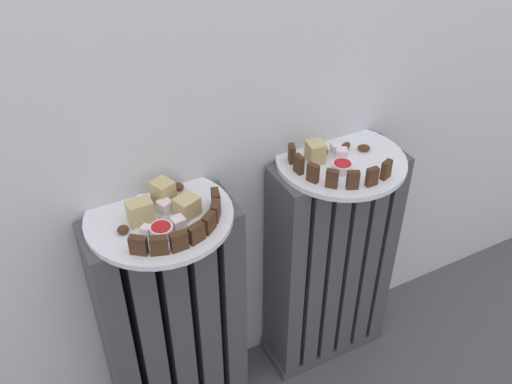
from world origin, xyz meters
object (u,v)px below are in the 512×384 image
at_px(plate_left, 159,216).
at_px(fork, 170,224).
at_px(jam_bowl_left, 162,231).
at_px(plate_right, 341,160).
at_px(radiator_left, 174,325).
at_px(radiator_right, 330,265).
at_px(jam_bowl_right, 342,166).

bearing_deg(plate_left, fork, -78.19).
distance_m(jam_bowl_left, fork, 0.04).
height_order(plate_right, fork, fork).
height_order(plate_left, plate_right, same).
distance_m(radiator_left, radiator_right, 0.42).
distance_m(plate_right, fork, 0.42).
height_order(radiator_left, jam_bowl_right, jam_bowl_right).
distance_m(radiator_right, jam_bowl_right, 0.34).
xyz_separation_m(radiator_left, radiator_right, (0.42, -0.00, 0.00)).
xyz_separation_m(plate_left, jam_bowl_right, (0.40, -0.04, 0.02)).
xyz_separation_m(radiator_right, fork, (-0.42, -0.04, 0.33)).
relative_size(jam_bowl_right, fork, 0.50).
distance_m(plate_left, jam_bowl_left, 0.07).
height_order(radiator_left, jam_bowl_left, jam_bowl_left).
relative_size(radiator_right, plate_left, 2.14).
xyz_separation_m(plate_left, fork, (0.01, -0.04, 0.01)).
bearing_deg(radiator_right, plate_right, 0.00).
bearing_deg(jam_bowl_right, radiator_left, 174.21).
xyz_separation_m(plate_right, fork, (-0.42, -0.04, 0.01)).
relative_size(radiator_right, jam_bowl_right, 13.69).
xyz_separation_m(plate_left, jam_bowl_left, (-0.02, -0.06, 0.02)).
height_order(jam_bowl_right, fork, jam_bowl_right).
bearing_deg(plate_right, jam_bowl_left, -171.85).
height_order(radiator_right, fork, fork).
distance_m(radiator_left, plate_right, 0.53).
distance_m(plate_left, jam_bowl_right, 0.40).
relative_size(jam_bowl_left, fork, 0.48).
bearing_deg(plate_left, jam_bowl_left, -104.47).
height_order(radiator_right, jam_bowl_left, jam_bowl_left).
relative_size(plate_right, jam_bowl_left, 6.54).
xyz_separation_m(radiator_left, jam_bowl_left, (-0.02, -0.06, 0.34)).
height_order(jam_bowl_left, fork, jam_bowl_left).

